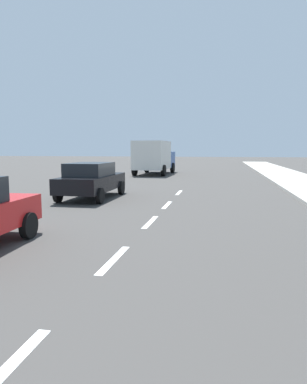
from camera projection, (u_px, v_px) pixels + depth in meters
ground_plane at (173, 199)px, 15.17m from camera, size 160.00×160.00×0.00m
lane_stripe_3 at (114, 259)px, 6.82m from camera, size 0.16×1.80×0.01m
lane_stripe_4 at (150, 222)px, 10.31m from camera, size 0.16×1.80×0.01m
lane_stripe_5 at (167, 205)px, 13.43m from camera, size 0.16×1.80×0.01m
lane_stripe_6 at (179, 193)px, 17.21m from camera, size 0.16×1.80×0.01m
parked_car_black at (91, 179)px, 15.16m from camera, size 2.00×4.30×1.57m
delivery_truck at (154, 157)px, 29.39m from camera, size 2.89×6.34×2.80m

